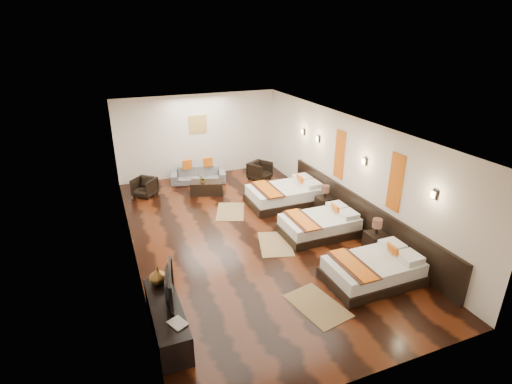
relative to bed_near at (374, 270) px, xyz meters
name	(u,v)px	position (x,y,z in m)	size (l,w,h in m)	color
floor	(248,234)	(-1.69, 2.77, -0.25)	(5.50, 9.50, 0.01)	black
ceiling	(247,125)	(-1.69, 2.77, 2.55)	(5.50, 9.50, 0.01)	white
back_wall	(198,136)	(-1.69, 7.52, 1.15)	(5.50, 0.01, 2.80)	silver
left_wall	(128,200)	(-4.44, 2.77, 1.15)	(0.01, 9.50, 2.80)	silver
right_wall	(346,168)	(1.06, 2.77, 1.15)	(0.01, 9.50, 2.80)	silver
headboard_panel	(359,214)	(1.02, 1.97, 0.20)	(0.08, 6.60, 0.90)	black
bed_near	(374,270)	(0.00, 0.00, 0.00)	(1.93, 1.21, 0.74)	black
bed_mid	(320,225)	(0.00, 2.15, 0.00)	(1.90, 1.20, 0.73)	black
bed_far	(285,195)	(0.00, 4.14, 0.03)	(2.13, 1.34, 0.81)	black
nightstand_a	(375,240)	(0.75, 0.94, 0.04)	(0.42, 0.42, 0.82)	black
nightstand_b	(324,203)	(0.75, 3.19, 0.03)	(0.41, 0.41, 0.81)	black
jute_mat_near	(317,306)	(-1.48, -0.29, -0.25)	(0.75, 1.20, 0.01)	olive
jute_mat_mid	(275,244)	(-1.26, 2.08, -0.25)	(0.75, 1.20, 0.01)	olive
jute_mat_far	(230,211)	(-1.69, 4.20, -0.25)	(0.75, 1.20, 0.01)	olive
tv_console	(167,319)	(-4.19, 0.05, 0.02)	(0.50, 1.80, 0.55)	black
tv	(165,286)	(-4.14, 0.23, 0.58)	(0.96, 0.13, 0.56)	black
book	(172,327)	(-4.19, -0.49, 0.31)	(0.22, 0.30, 0.03)	black
figurine	(158,276)	(-4.19, 0.73, 0.47)	(0.32, 0.32, 0.34)	brown
sofa	(198,175)	(-1.95, 6.78, 0.01)	(1.79, 0.70, 0.52)	slate
armchair_left	(145,187)	(-3.76, 6.27, 0.04)	(0.62, 0.64, 0.58)	black
armchair_right	(260,171)	(0.07, 6.26, 0.06)	(0.66, 0.68, 0.62)	black
coffee_table	(207,188)	(-1.95, 5.73, -0.05)	(1.00, 0.50, 0.40)	black
table_plant	(203,179)	(-2.07, 5.68, 0.29)	(0.25, 0.22, 0.28)	#1F561C
orange_panel_a	(396,182)	(1.04, 0.87, 1.45)	(0.04, 0.40, 1.30)	#D86014
orange_panel_b	(340,154)	(1.04, 3.07, 1.45)	(0.04, 0.40, 1.30)	#D86014
sconce_near	(434,195)	(1.01, -0.23, 1.60)	(0.07, 0.12, 0.18)	black
sconce_mid	(365,161)	(1.01, 1.97, 1.60)	(0.07, 0.12, 0.18)	black
sconce_far	(318,139)	(1.01, 4.17, 1.60)	(0.07, 0.12, 0.18)	black
sconce_lounge	(303,132)	(1.01, 5.07, 1.60)	(0.07, 0.12, 0.18)	black
gold_artwork	(198,124)	(-1.69, 7.50, 1.55)	(0.60, 0.04, 0.60)	#AD873F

